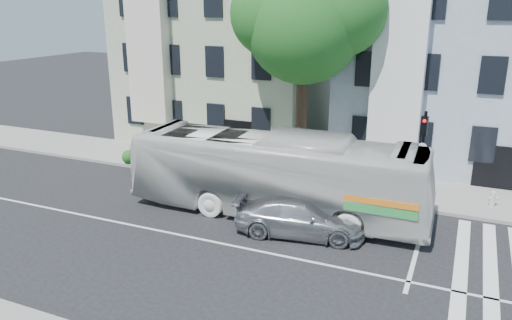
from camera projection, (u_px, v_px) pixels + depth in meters
The scene contains 10 objects.
ground at pixel (225, 244), 18.28m from camera, with size 120.00×120.00×0.00m, color black.
sidewalk_far at pixel (297, 177), 25.26m from camera, with size 80.00×4.00×0.15m, color gray.
building_left at pixel (232, 51), 32.44m from camera, with size 12.00×10.00×11.00m, color #9FA98D.
building_right at pixel (463, 61), 27.11m from camera, with size 12.00×10.00×11.00m, color #8D9CA7.
street_tree at pixel (307, 17), 23.58m from camera, with size 7.30×5.90×11.10m.
bus at pixel (276, 175), 20.45m from camera, with size 12.45×2.91×3.47m, color silver.
sedan at pixel (300, 217), 18.91m from camera, with size 4.95×2.01×1.44m, color #B3B4BA.
hedge at pixel (197, 167), 25.47m from camera, with size 8.50×0.84×0.70m, color #29561B, non-canonical shape.
traffic_signal at pixel (423, 145), 21.33m from camera, with size 0.43×0.53×4.12m.
fire_hydrant at pixel (493, 198), 21.28m from camera, with size 0.40×0.27×0.70m.
Camera 1 is at (7.62, -14.71, 8.39)m, focal length 35.00 mm.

